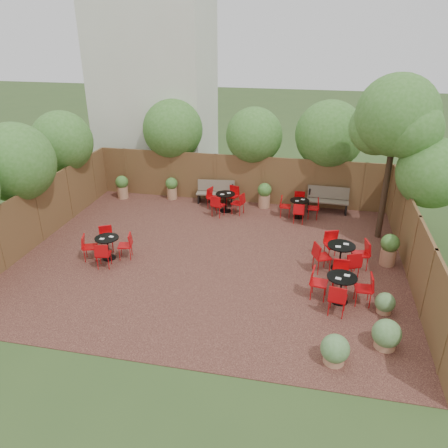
# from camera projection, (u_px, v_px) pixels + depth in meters

# --- Properties ---
(ground) EXTENTS (80.00, 80.00, 0.00)m
(ground) POSITION_uv_depth(u_px,v_px,m) (211.00, 258.00, 14.15)
(ground) COLOR #354F23
(ground) RESTS_ON ground
(courtyard_paving) EXTENTS (12.00, 10.00, 0.02)m
(courtyard_paving) POSITION_uv_depth(u_px,v_px,m) (211.00, 257.00, 14.14)
(courtyard_paving) COLOR black
(courtyard_paving) RESTS_ON ground
(fence_back) EXTENTS (12.00, 0.08, 2.00)m
(fence_back) POSITION_uv_depth(u_px,v_px,m) (239.00, 179.00, 18.18)
(fence_back) COLOR brown
(fence_back) RESTS_ON ground
(fence_left) EXTENTS (0.08, 10.00, 2.00)m
(fence_left) POSITION_uv_depth(u_px,v_px,m) (38.00, 214.00, 14.85)
(fence_left) COLOR brown
(fence_left) RESTS_ON ground
(fence_right) EXTENTS (0.08, 10.00, 2.00)m
(fence_right) POSITION_uv_depth(u_px,v_px,m) (414.00, 248.00, 12.61)
(fence_right) COLOR brown
(fence_right) RESTS_ON ground
(neighbour_building) EXTENTS (5.00, 4.00, 8.00)m
(neighbour_building) POSITION_uv_depth(u_px,v_px,m) (156.00, 91.00, 20.43)
(neighbour_building) COLOR beige
(neighbour_building) RESTS_ON ground
(overhang_foliage) EXTENTS (15.63, 10.89, 2.73)m
(overhang_foliage) POSITION_uv_depth(u_px,v_px,m) (178.00, 148.00, 15.94)
(overhang_foliage) COLOR #386C23
(overhang_foliage) RESTS_ON ground
(courtyard_tree) EXTENTS (2.75, 2.65, 5.53)m
(courtyard_tree) POSITION_uv_depth(u_px,v_px,m) (396.00, 121.00, 13.80)
(courtyard_tree) COLOR black
(courtyard_tree) RESTS_ON courtyard_paving
(park_bench_left) EXTENTS (1.58, 0.68, 0.95)m
(park_bench_left) POSITION_uv_depth(u_px,v_px,m) (216.00, 192.00, 18.22)
(park_bench_left) COLOR brown
(park_bench_left) RESTS_ON courtyard_paving
(park_bench_right) EXTENTS (1.62, 0.56, 0.99)m
(park_bench_right) POSITION_uv_depth(u_px,v_px,m) (328.00, 199.00, 17.36)
(park_bench_right) COLOR brown
(park_bench_right) RESTS_ON courtyard_paving
(bistro_tables) EXTENTS (8.83, 7.08, 0.94)m
(bistro_tables) POSITION_uv_depth(u_px,v_px,m) (265.00, 237.00, 14.43)
(bistro_tables) COLOR black
(bistro_tables) RESTS_ON courtyard_paving
(planters) EXTENTS (10.95, 4.55, 1.03)m
(planters) POSITION_uv_depth(u_px,v_px,m) (232.00, 202.00, 16.99)
(planters) COLOR #A87554
(planters) RESTS_ON courtyard_paving
(low_shrubs) EXTENTS (1.89, 2.75, 0.72)m
(low_shrubs) POSITION_uv_depth(u_px,v_px,m) (368.00, 333.00, 10.17)
(low_shrubs) COLOR #A87554
(low_shrubs) RESTS_ON courtyard_paving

